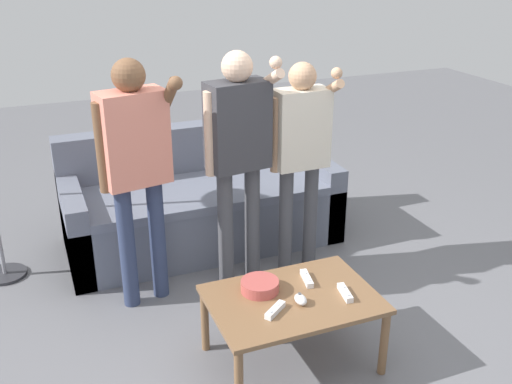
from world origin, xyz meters
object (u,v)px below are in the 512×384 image
Objects in this scene: game_remote_wand_near at (307,278)px; game_remote_wand_spare at (345,293)px; couch at (200,204)px; player_left at (136,157)px; coffee_table at (293,305)px; game_remote_nunchuk at (301,299)px; game_remote_wand_far at (275,310)px; snack_bowl at (260,286)px; player_right at (301,144)px; player_center at (238,143)px.

game_remote_wand_near is 0.23m from game_remote_wand_spare.
player_left is at bearing -130.30° from couch.
game_remote_wand_near is (0.14, 0.12, 0.06)m from coffee_table.
game_remote_wand_spare is at bearing -17.97° from coffee_table.
game_remote_nunchuk is 0.55× the size of game_remote_wand_near.
player_left is 10.72× the size of game_remote_wand_far.
couch is at bearing 85.92° from snack_bowl.
game_remote_wand_far is 0.40m from game_remote_wand_spare.
couch is at bearing 96.79° from game_remote_wand_near.
player_right is 10.02× the size of game_remote_wand_far.
game_remote_nunchuk is (0.15, -0.18, -0.01)m from snack_bowl.
player_left is at bearing 122.48° from game_remote_nunchuk.
game_remote_wand_far is (-0.15, -0.03, -0.01)m from game_remote_nunchuk.
game_remote_wand_near and game_remote_wand_far have the same top height.
player_left reaches higher than couch.
game_remote_wand_far is (-0.14, -0.09, 0.06)m from coffee_table.
player_center is 1.14m from game_remote_wand_spare.
couch is 1.64m from game_remote_wand_far.
player_center is 9.59× the size of game_remote_wand_spare.
coffee_table is 0.57× the size of player_center.
game_remote_nunchuk reaches higher than game_remote_wand_near.
player_right is 1.26m from game_remote_wand_far.
player_center is (0.07, -0.64, 0.66)m from couch.
player_left is at bearing 131.36° from game_remote_wand_spare.
player_center reaches higher than game_remote_nunchuk.
player_center is (0.03, 0.96, 0.53)m from game_remote_nunchuk.
coffee_table is 1.15m from player_right.
game_remote_nunchuk reaches higher than game_remote_wand_far.
player_center is 1.14m from game_remote_wand_far.
snack_bowl is 0.14× the size of player_right.
game_remote_wand_spare is at bearing -48.64° from player_left.
player_left is (-0.59, 0.88, 0.60)m from coffee_table.
player_right is at bearing 58.69° from game_remote_wand_far.
game_remote_wand_near is (0.73, -0.77, -0.54)m from player_left.
player_center is at bearing 77.37° from snack_bowl.
player_left is at bearing -178.39° from player_center.
player_left reaches higher than player_center.
player_center is at bearing -179.12° from player_right.
game_remote_wand_near is at bearing -83.00° from player_center.
game_remote_wand_far is (0.45, -0.97, -0.54)m from player_left.
player_right is (0.60, 0.79, 0.46)m from snack_bowl.
couch reaches higher than game_remote_wand_far.
player_left is at bearing 114.91° from game_remote_wand_far.
game_remote_wand_spare is (0.40, 0.01, -0.00)m from game_remote_wand_far.
game_remote_nunchuk is 1.17m from player_right.
couch is 0.92m from player_center.
player_left is at bearing -178.69° from player_right.
game_remote_wand_spare is (-0.21, -0.99, -0.47)m from player_right.
snack_bowl is 2.28× the size of game_remote_nunchuk.
player_right is (0.47, 0.91, 0.54)m from coffee_table.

